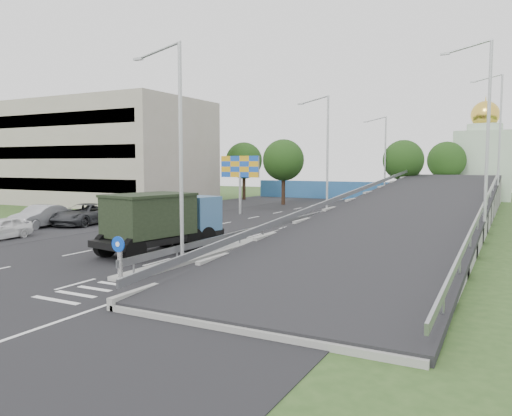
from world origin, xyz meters
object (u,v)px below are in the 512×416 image
Objects in this scene: parked_car_b at (41,216)px; lamp_post_mid at (325,151)px; lamp_post_near at (177,141)px; church at (483,160)px; parked_car_a at (0,229)px; parked_car_d at (161,209)px; sign_bollard at (119,257)px; parked_car_c at (85,214)px; lamp_post_far at (384,155)px; billboard at (240,170)px; dump_truck at (162,219)px.

lamp_post_mid is at bearing 28.07° from parked_car_b.
lamp_post_near is 19.35m from parked_car_b.
lamp_post_mid is 0.73× the size of church.
parked_car_d is at bearing 80.54° from parked_car_a.
sign_bollard is at bearing -40.26° from parked_car_b.
lamp_post_mid is 1.69× the size of parked_car_c.
lamp_post_mid is 22.63m from parked_car_b.
sign_bollard is 0.34× the size of parked_car_d.
lamp_post_mid is 1.00× the size of lamp_post_far.
billboard is (-9.11, 22.00, -1.62)m from lamp_post_near.
church reaches higher than lamp_post_near.
sign_bollard is 0.33× the size of parked_car_b.
lamp_post_near is 23.87m from billboard.
dump_truck is at bearing 113.82° from sign_bollard.
dump_truck is 11.81m from parked_car_a.
dump_truck is at bearing -25.00° from parked_car_b.
lamp_post_mid is (0.00, 20.00, 0.00)m from lamp_post_near.
lamp_post_far is 20.24m from billboard.
parked_car_c is (-6.81, -12.67, -3.36)m from billboard.
sign_bollard is 15.32m from parked_car_a.
parked_car_d is (-14.11, -23.47, -5.10)m from lamp_post_far.
billboard reaches higher than parked_car_b.
dump_truck is 1.28× the size of parked_car_c.
lamp_post_near is 2.08× the size of parked_car_d.
parked_car_b is (-14.62, 4.07, -0.93)m from dump_truck.
church is 1.81× the size of dump_truck.
church is 58.40m from parked_car_a.
parked_car_d is at bearing -121.01° from lamp_post_far.
lamp_post_mid is 15.40m from parked_car_d.
lamp_post_near and lamp_post_mid have the same top height.
church is 53.20m from dump_truck.
parked_car_c is at bearing -118.28° from billboard.
billboard is (-9.11, 2.00, -1.62)m from lamp_post_mid.
lamp_post_near is at bearing -90.00° from lamp_post_mid.
church is at bearing 54.76° from lamp_post_far.
lamp_post_far is 2.08× the size of parked_car_d.
dump_truck reaches higher than parked_car_c.
billboard is at bearing 167.62° from lamp_post_mid.
billboard is 1.08× the size of parked_car_b.
church is 2.84× the size of parked_car_d.
church is (9.89, 34.00, -0.50)m from lamp_post_mid.
dump_truck is at bearing 139.36° from lamp_post_near.
lamp_post_near is 2.42× the size of parked_car_a.
sign_bollard is 0.17× the size of lamp_post_mid.
parked_car_c is (-15.92, 9.33, -4.98)m from lamp_post_near.
billboard is 8.19m from parked_car_d.
parked_car_d is (-5.00, -5.47, -3.48)m from billboard.
sign_bollard is 0.17× the size of lamp_post_far.
parked_car_d is at bearing 130.49° from lamp_post_near.
lamp_post_near is at bearing -67.51° from billboard.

